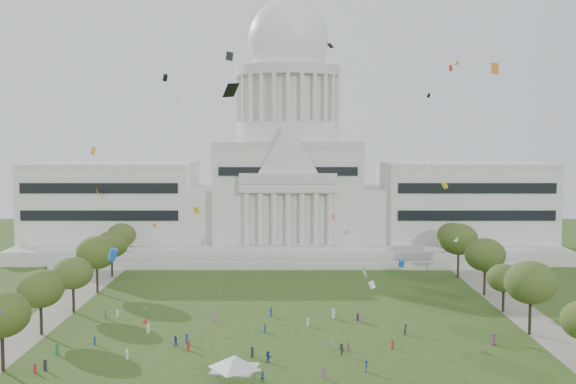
{
  "coord_description": "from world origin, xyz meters",
  "views": [
    {
      "loc": [
        0.04,
        -111.84,
        36.45
      ],
      "look_at": [
        0.0,
        45.0,
        24.0
      ],
      "focal_mm": 45.0,
      "sensor_mm": 36.0,
      "label": 1
    }
  ],
  "objects": [
    {
      "name": "row_tree_l_6",
      "position": [
        -46.87,
        89.14,
        8.27
      ],
      "size": [
        8.19,
        8.19,
        11.64
      ],
      "color": "black",
      "rests_on": "ground"
    },
    {
      "name": "row_tree_l_5",
      "position": [
        -45.22,
        71.01,
        8.42
      ],
      "size": [
        8.33,
        8.33,
        11.85
      ],
      "color": "black",
      "rests_on": "ground"
    },
    {
      "name": "row_tree_r_5",
      "position": [
        43.49,
        70.19,
        9.93
      ],
      "size": [
        9.82,
        9.82,
        13.96
      ],
      "color": "black",
      "rests_on": "ground"
    },
    {
      "name": "row_tree_l_3",
      "position": [
        -44.09,
        33.92,
        8.21
      ],
      "size": [
        8.12,
        8.12,
        11.55
      ],
      "color": "black",
      "rests_on": "ground"
    },
    {
      "name": "row_tree_l_4",
      "position": [
        -44.08,
        52.42,
        9.39
      ],
      "size": [
        9.29,
        9.29,
        13.21
      ],
      "color": "black",
      "rests_on": "ground"
    },
    {
      "name": "kite_swarm",
      "position": [
        2.86,
        6.54,
        25.73
      ],
      "size": [
        95.67,
        105.21,
        65.58
      ],
      "color": "black",
      "rests_on": "ground"
    },
    {
      "name": "row_tree_l_2",
      "position": [
        -45.04,
        17.3,
        8.51
      ],
      "size": [
        8.42,
        8.42,
        11.97
      ],
      "color": "black",
      "rests_on": "ground"
    },
    {
      "name": "person_2",
      "position": [
        21.55,
        17.31,
        0.99
      ],
      "size": [
        1.11,
        1.1,
        1.98
      ],
      "primitive_type": "imported",
      "rotation": [
        0.0,
        0.0,
        0.77
      ],
      "color": "#4C4C51",
      "rests_on": "ground"
    },
    {
      "name": "distant_crowd",
      "position": [
        -14.2,
        15.42,
        0.87
      ],
      "size": [
        57.11,
        37.22,
        1.94
      ],
      "color": "#B21E1E",
      "rests_on": "ground"
    },
    {
      "name": "row_tree_r_3",
      "position": [
        44.4,
        34.48,
        7.08
      ],
      "size": [
        7.01,
        7.01,
        9.98
      ],
      "color": "black",
      "rests_on": "ground"
    },
    {
      "name": "person_0",
      "position": [
        35.7,
        10.96,
        1.02
      ],
      "size": [
        1.13,
        1.18,
        2.04
      ],
      "primitive_type": "imported",
      "rotation": [
        0.0,
        0.0,
        5.38
      ],
      "color": "#994C8C",
      "rests_on": "ground"
    },
    {
      "name": "row_tree_r_4",
      "position": [
        44.76,
        50.04,
        9.29
      ],
      "size": [
        9.19,
        9.19,
        13.06
      ],
      "color": "black",
      "rests_on": "ground"
    },
    {
      "name": "person_10",
      "position": [
        10.18,
        7.6,
        0.69
      ],
      "size": [
        0.71,
        0.92,
        1.38
      ],
      "primitive_type": "imported",
      "rotation": [
        0.0,
        0.0,
        1.19
      ],
      "color": "#994C8C",
      "rests_on": "ground"
    },
    {
      "name": "event_tent",
      "position": [
        -7.7,
        -9.44,
        3.6
      ],
      "size": [
        9.88,
        9.88,
        4.65
      ],
      "color": "#4C4C4C",
      "rests_on": "ground"
    },
    {
      "name": "row_tree_r_2",
      "position": [
        44.17,
        17.44,
        9.66
      ],
      "size": [
        9.55,
        9.55,
        13.58
      ],
      "color": "black",
      "rests_on": "ground"
    },
    {
      "name": "capitol",
      "position": [
        0.0,
        113.59,
        22.3
      ],
      "size": [
        160.0,
        64.5,
        91.3
      ],
      "color": "beige",
      "rests_on": "ground"
    },
    {
      "name": "person_5",
      "position": [
        -3.19,
        1.54,
        0.89
      ],
      "size": [
        1.5,
        1.73,
        1.79
      ],
      "primitive_type": "imported",
      "rotation": [
        0.0,
        0.0,
        2.2
      ],
      "color": "navy",
      "rests_on": "ground"
    },
    {
      "name": "row_tree_l_1",
      "position": [
        -44.07,
        -2.96,
        8.95
      ],
      "size": [
        8.86,
        8.86,
        12.59
      ],
      "color": "black",
      "rests_on": "ground"
    },
    {
      "name": "row_tree_r_6",
      "position": [
        45.96,
        88.13,
        8.51
      ],
      "size": [
        8.42,
        8.42,
        11.97
      ],
      "color": "black",
      "rests_on": "ground"
    },
    {
      "name": "person_4",
      "position": [
        7.59,
        9.27,
        0.88
      ],
      "size": [
        0.73,
        1.11,
        1.75
      ],
      "primitive_type": "imported",
      "rotation": [
        0.0,
        0.0,
        4.54
      ],
      "color": "silver",
      "rests_on": "ground"
    },
    {
      "name": "person_3",
      "position": [
        8.87,
        5.29,
        0.97
      ],
      "size": [
        1.24,
        1.4,
        1.94
      ],
      "primitive_type": "imported",
      "rotation": [
        0.0,
        0.0,
        5.3
      ],
      "color": "#26262B",
      "rests_on": "ground"
    },
    {
      "name": "person_7",
      "position": [
        -3.77,
        -7.91,
        0.86
      ],
      "size": [
        0.76,
        0.68,
        1.72
      ],
      "primitive_type": "imported",
      "rotation": [
        0.0,
        0.0,
        3.57
      ],
      "color": "navy",
      "rests_on": "ground"
    },
    {
      "name": "person_8",
      "position": [
        -19.46,
        10.01,
        0.94
      ],
      "size": [
        0.99,
        0.7,
        1.88
      ],
      "primitive_type": "imported",
      "rotation": [
        0.0,
        0.0,
        3.3
      ],
      "color": "navy",
      "rests_on": "ground"
    },
    {
      "name": "path_right",
      "position": [
        48.0,
        30.0,
        0.02
      ],
      "size": [
        8.0,
        160.0,
        0.04
      ],
      "primitive_type": "cube",
      "color": "gray",
      "rests_on": "ground"
    },
    {
      "name": "path_left",
      "position": [
        -48.0,
        30.0,
        0.02
      ],
      "size": [
        8.0,
        160.0,
        0.04
      ],
      "primitive_type": "cube",
      "color": "gray",
      "rests_on": "ground"
    },
    {
      "name": "person_9",
      "position": [
        12.11,
        -3.47,
        0.94
      ],
      "size": [
        0.96,
        1.35,
        1.88
      ],
      "primitive_type": "imported",
      "rotation": [
        0.0,
        0.0,
        1.27
      ],
      "color": "navy",
      "rests_on": "ground"
    },
    {
      "name": "ground",
      "position": [
        0.0,
        0.0,
        0.0
      ],
      "size": [
        400.0,
        400.0,
        0.0
      ],
      "primitive_type": "plane",
      "color": "#304A17",
      "rests_on": "ground"
    }
  ]
}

